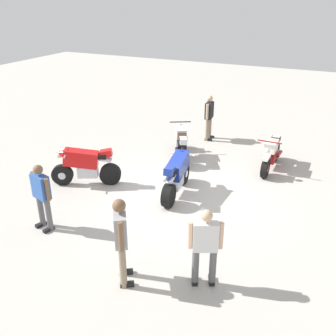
{
  "coord_description": "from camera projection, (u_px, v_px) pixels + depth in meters",
  "views": [
    {
      "loc": [
        8.36,
        3.56,
        5.0
      ],
      "look_at": [
        0.16,
        -0.28,
        0.75
      ],
      "focal_mm": 40.4,
      "sensor_mm": 36.0,
      "label": 1
    }
  ],
  "objects": [
    {
      "name": "ground_plane",
      "position": [
        180.0,
        192.0,
        10.34
      ],
      "size": [
        40.0,
        40.0,
        0.0
      ],
      "primitive_type": "plane",
      "color": "#B7B2A8"
    },
    {
      "name": "motorcycle_red_sportbike",
      "position": [
        85.0,
        165.0,
        10.55
      ],
      "size": [
        1.08,
        1.83,
        1.14
      ],
      "rotation": [
        0.0,
        0.0,
        5.18
      ],
      "color": "black",
      "rests_on": "ground"
    },
    {
      "name": "motorcycle_cream_vintage",
      "position": [
        271.0,
        154.0,
        11.55
      ],
      "size": [
        1.95,
        0.7,
        1.07
      ],
      "rotation": [
        0.0,
        0.0,
        6.26
      ],
      "color": "black",
      "rests_on": "ground"
    },
    {
      "name": "motorcycle_blue_sportbike",
      "position": [
        177.0,
        174.0,
        10.04
      ],
      "size": [
        1.96,
        0.7,
        1.14
      ],
      "rotation": [
        0.0,
        0.0,
        3.25
      ],
      "color": "black",
      "rests_on": "ground"
    },
    {
      "name": "motorcycle_silver_cruiser",
      "position": [
        181.0,
        143.0,
        12.3
      ],
      "size": [
        1.89,
        1.1,
        1.09
      ],
      "rotation": [
        0.0,
        0.0,
        3.64
      ],
      "color": "black",
      "rests_on": "ground"
    },
    {
      "name": "person_in_gray_shirt",
      "position": [
        121.0,
        236.0,
        6.78
      ],
      "size": [
        0.61,
        0.51,
        1.76
      ],
      "rotation": [
        0.0,
        0.0,
        2.15
      ],
      "color": "gray",
      "rests_on": "ground"
    },
    {
      "name": "person_in_black_shirt",
      "position": [
        209.0,
        115.0,
        13.68
      ],
      "size": [
        0.64,
        0.33,
        1.65
      ],
      "rotation": [
        0.0,
        0.0,
        1.64
      ],
      "color": "gray",
      "rests_on": "ground"
    },
    {
      "name": "person_in_blue_shirt",
      "position": [
        42.0,
        194.0,
        8.43
      ],
      "size": [
        0.4,
        0.63,
        1.6
      ],
      "rotation": [
        0.0,
        0.0,
        6.02
      ],
      "color": "#59595B",
      "rests_on": "ground"
    },
    {
      "name": "person_in_white_shirt",
      "position": [
        205.0,
        244.0,
        6.72
      ],
      "size": [
        0.45,
        0.61,
        1.62
      ],
      "rotation": [
        0.0,
        0.0,
        3.57
      ],
      "color": "#59595B",
      "rests_on": "ground"
    }
  ]
}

